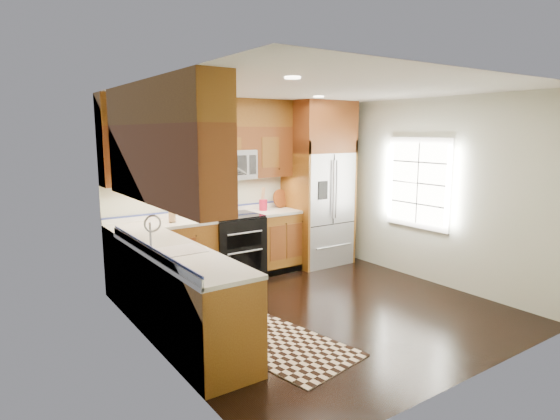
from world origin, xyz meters
TOP-DOWN VIEW (x-y plane):
  - ground at (0.00, 0.00)m, footprint 4.00×4.00m
  - wall_back at (0.00, 2.00)m, footprint 4.00×0.02m
  - wall_left at (-2.00, 0.00)m, footprint 0.02×4.00m
  - wall_right at (2.00, 0.00)m, footprint 0.02×4.00m
  - window at (1.98, 0.20)m, footprint 0.04×1.10m
  - base_cabinets at (-1.23, 0.90)m, footprint 2.85×3.00m
  - countertop at (-1.09, 1.01)m, footprint 2.86×3.01m
  - upper_cabinets at (-1.15, 1.09)m, footprint 2.85×3.00m
  - range at (-0.25, 1.67)m, footprint 0.76×0.67m
  - microwave at (-0.25, 1.80)m, footprint 0.76×0.40m
  - refrigerator at (1.30, 1.63)m, footprint 0.98×0.75m
  - sink_faucet at (-1.73, 0.23)m, footprint 0.54×0.44m
  - rug at (-0.93, -0.55)m, footprint 1.15×1.63m
  - knife_block at (-1.17, 1.68)m, footprint 0.12×0.15m
  - utensil_crock at (0.34, 1.78)m, footprint 0.14×0.14m
  - cutting_board at (0.71, 1.85)m, footprint 0.34×0.34m

SIDE VIEW (x-z plane):
  - ground at x=0.00m, z-range 0.00..0.00m
  - rug at x=-0.93m, z-range 0.00..0.01m
  - base_cabinets at x=-1.23m, z-range 0.00..0.90m
  - range at x=-0.25m, z-range 0.00..0.94m
  - countertop at x=-1.09m, z-range 0.90..0.94m
  - cutting_board at x=0.71m, z-range 0.94..0.96m
  - sink_faucet at x=-1.73m, z-range 0.81..1.18m
  - knife_block at x=-1.17m, z-range 0.92..1.17m
  - utensil_crock at x=0.34m, z-range 0.89..1.24m
  - wall_back at x=0.00m, z-range 0.00..2.60m
  - wall_left at x=-2.00m, z-range 0.00..2.60m
  - wall_right at x=2.00m, z-range 0.00..2.60m
  - refrigerator at x=1.30m, z-range 0.00..2.60m
  - window at x=1.98m, z-range 0.75..2.05m
  - microwave at x=-0.25m, z-range 1.45..1.87m
  - upper_cabinets at x=-1.15m, z-range 1.45..2.60m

